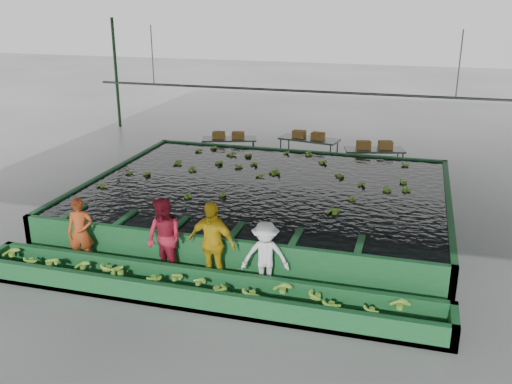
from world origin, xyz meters
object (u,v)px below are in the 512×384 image
(worker_b, at_px, (164,239))
(box_stack_left, at_px, (228,139))
(flotation_tank, at_px, (266,199))
(worker_a, at_px, (81,232))
(worker_c, at_px, (212,243))
(worker_d, at_px, (265,257))
(box_stack_mid, at_px, (308,138))
(packing_table_left, at_px, (229,150))
(packing_table_right, at_px, (374,162))
(box_stack_right, at_px, (374,149))
(sorting_trough, at_px, (201,290))
(packing_table_mid, at_px, (309,151))

(worker_b, distance_m, box_stack_left, 9.23)
(flotation_tank, bearing_deg, worker_a, -126.91)
(worker_c, xyz_separation_m, worker_d, (1.19, 0.00, -0.16))
(box_stack_left, relative_size, box_stack_mid, 0.99)
(box_stack_mid, bearing_deg, packing_table_left, -170.59)
(box_stack_mid, bearing_deg, packing_table_right, -13.85)
(flotation_tank, xyz_separation_m, worker_c, (-0.04, -4.30, 0.49))
(worker_b, bearing_deg, box_stack_right, 92.61)
(sorting_trough, xyz_separation_m, box_stack_left, (-2.73, 9.90, 0.66))
(worker_b, bearing_deg, packing_table_left, 124.82)
(packing_table_left, height_order, box_stack_mid, box_stack_mid)
(worker_a, distance_m, box_stack_right, 10.79)
(packing_table_left, distance_m, packing_table_right, 5.35)
(packing_table_left, bearing_deg, box_stack_right, -0.91)
(worker_b, xyz_separation_m, worker_c, (1.10, 0.00, 0.03))
(worker_c, distance_m, box_stack_mid, 9.65)
(packing_table_left, bearing_deg, sorting_trough, -74.69)
(flotation_tank, bearing_deg, packing_table_mid, 87.97)
(packing_table_left, distance_m, box_stack_right, 5.35)
(flotation_tank, bearing_deg, sorting_trough, -90.00)
(box_stack_mid, bearing_deg, worker_a, -109.40)
(sorting_trough, height_order, worker_d, worker_d)
(flotation_tank, xyz_separation_m, box_stack_right, (2.60, 4.78, 0.47))
(worker_a, bearing_deg, packing_table_mid, 48.48)
(worker_b, bearing_deg, packing_table_mid, 107.16)
(box_stack_mid, bearing_deg, sorting_trough, -90.92)
(box_stack_right, bearing_deg, worker_c, -106.18)
(worker_c, bearing_deg, flotation_tank, 98.63)
(worker_d, relative_size, packing_table_right, 0.77)
(box_stack_left, distance_m, box_stack_mid, 2.95)
(worker_c, relative_size, packing_table_left, 0.94)
(flotation_tank, xyz_separation_m, box_stack_left, (-2.73, 4.80, 0.46))
(packing_table_mid, distance_m, box_stack_right, 2.52)
(worker_d, relative_size, packing_table_mid, 0.72)
(flotation_tank, distance_m, packing_table_mid, 5.38)
(worker_a, relative_size, packing_table_left, 0.81)
(flotation_tank, distance_m, worker_a, 5.39)
(flotation_tank, xyz_separation_m, packing_table_left, (-2.73, 4.87, 0.00))
(sorting_trough, bearing_deg, box_stack_left, 105.44)
(packing_table_right, bearing_deg, packing_table_mid, 165.37)
(flotation_tank, relative_size, packing_table_left, 5.01)
(packing_table_mid, relative_size, box_stack_left, 1.84)
(worker_b, relative_size, worker_d, 1.17)
(worker_a, bearing_deg, worker_d, -22.05)
(flotation_tank, height_order, packing_table_mid, packing_table_mid)
(packing_table_right, bearing_deg, worker_d, -99.20)
(sorting_trough, distance_m, worker_a, 3.37)
(packing_table_right, distance_m, box_stack_right, 0.46)
(worker_a, bearing_deg, box_stack_right, 35.25)
(box_stack_right, bearing_deg, box_stack_left, 179.84)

